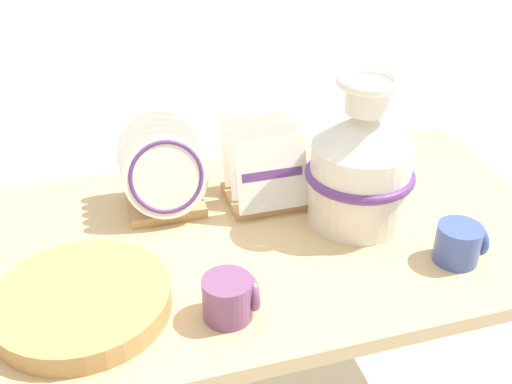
{
  "coord_description": "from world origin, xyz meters",
  "views": [
    {
      "loc": [
        -0.32,
        -1.07,
        1.36
      ],
      "look_at": [
        0.0,
        0.0,
        0.69
      ],
      "focal_mm": 42.0,
      "sensor_mm": 36.0,
      "label": 1
    }
  ],
  "objects": [
    {
      "name": "dish_rack_round_plates",
      "position": [
        -0.18,
        0.16,
        0.67
      ],
      "size": [
        0.19,
        0.2,
        0.21
      ],
      "color": "tan",
      "rests_on": "display_table"
    },
    {
      "name": "mug_plum_glaze",
      "position": [
        -0.12,
        -0.24,
        0.62
      ],
      "size": [
        0.1,
        0.1,
        0.08
      ],
      "color": "#7A4770",
      "rests_on": "display_table"
    },
    {
      "name": "ceramic_vase",
      "position": [
        0.24,
        -0.01,
        0.73
      ],
      "size": [
        0.25,
        0.25,
        0.35
      ],
      "color": "silver",
      "rests_on": "display_table"
    },
    {
      "name": "display_table",
      "position": [
        0.0,
        0.0,
        0.52
      ],
      "size": [
        1.42,
        0.76,
        0.58
      ],
      "color": "tan",
      "rests_on": "ground_plane"
    },
    {
      "name": "dish_rack_square_plates",
      "position": [
        0.06,
        0.14,
        0.64
      ],
      "size": [
        0.18,
        0.19,
        0.19
      ],
      "color": "tan",
      "rests_on": "display_table"
    },
    {
      "name": "mug_cobalt_glaze",
      "position": [
        0.38,
        -0.21,
        0.62
      ],
      "size": [
        0.1,
        0.1,
        0.08
      ],
      "color": "#42569E",
      "rests_on": "display_table"
    },
    {
      "name": "wicker_charger_stack",
      "position": [
        -0.39,
        -0.15,
        0.6
      ],
      "size": [
        0.34,
        0.34,
        0.04
      ],
      "color": "tan",
      "rests_on": "display_table"
    }
  ]
}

